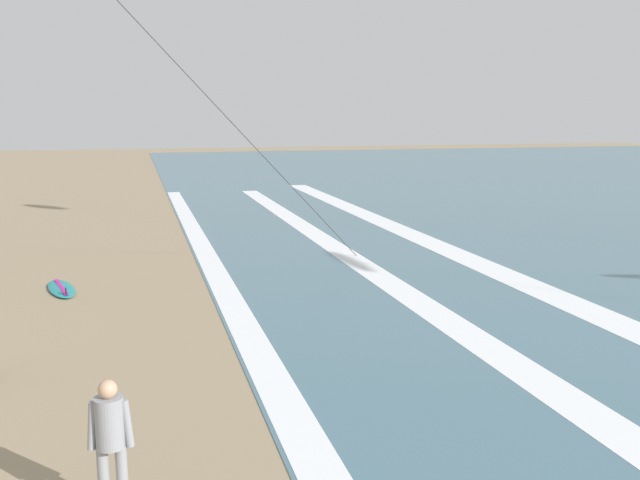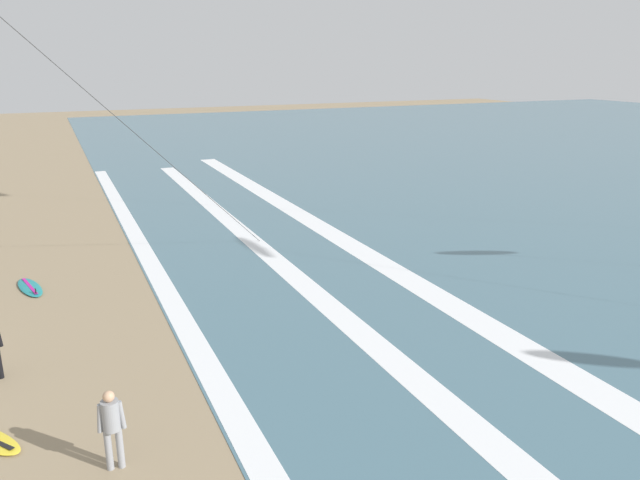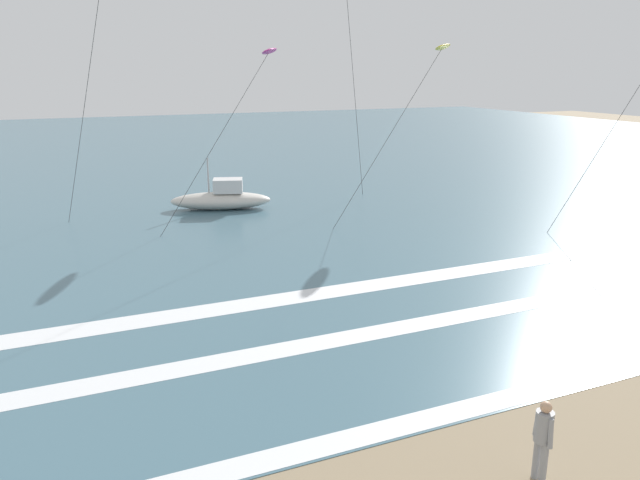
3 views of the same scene
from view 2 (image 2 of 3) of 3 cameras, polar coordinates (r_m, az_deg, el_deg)
wave_foam_shoreline at (r=16.52m, az=-11.49°, el=-9.75°), size 56.43×0.66×0.01m
wave_foam_mid_break at (r=19.14m, az=0.17°, el=-5.62°), size 52.28×0.86×0.01m
wave_foam_outer_break at (r=20.30m, az=9.71°, el=-4.53°), size 58.17×1.06×0.01m
surfer_left_far at (r=12.07m, az=-18.96°, el=-15.89°), size 0.32×0.51×1.60m
surfboard_left_pile at (r=22.21m, az=-25.54°, el=-4.02°), size 2.18×1.07×0.25m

